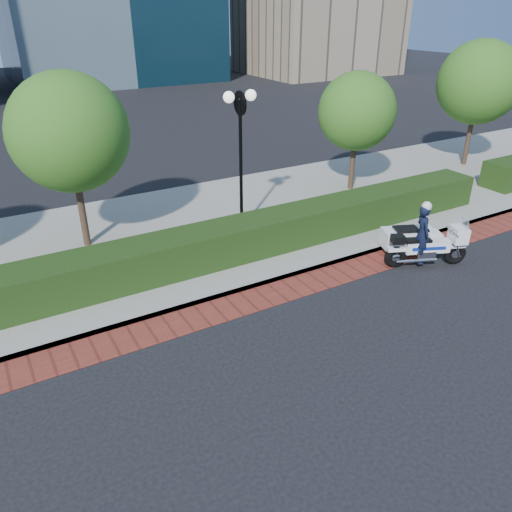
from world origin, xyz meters
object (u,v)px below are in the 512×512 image
tree_c (357,112)px  police_motorcycle (419,239)px  tree_d (479,83)px  lamppost (241,140)px  tree_b (69,133)px

tree_c → police_motorcycle: (-2.15, -5.45, -2.40)m
police_motorcycle → tree_d: bearing=55.6°
lamppost → tree_c: 5.65m
tree_d → lamppost: bearing=-173.8°
tree_b → tree_d: tree_d is taller
tree_d → tree_b: bearing=180.0°
lamppost → tree_c: size_ratio=0.98×
tree_d → police_motorcycle: 10.65m
tree_d → police_motorcycle: (-8.65, -5.45, -2.96)m
lamppost → tree_d: bearing=6.2°
tree_c → police_motorcycle: size_ratio=1.94×
tree_c → police_motorcycle: bearing=-111.5°
lamppost → tree_d: (12.00, 1.30, 0.65)m
lamppost → tree_b: 4.71m
lamppost → tree_b: size_ratio=0.86×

